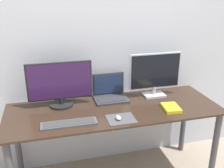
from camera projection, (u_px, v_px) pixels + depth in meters
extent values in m
cube|color=silver|center=(103.00, 46.00, 2.53)|extent=(7.00, 0.05, 2.50)
cube|color=#332319|center=(114.00, 109.00, 2.33)|extent=(1.89, 0.69, 0.02)
cylinder|color=#47474C|center=(214.00, 149.00, 2.42)|extent=(0.06, 0.06, 0.76)
cylinder|color=#47474C|center=(18.00, 143.00, 2.52)|extent=(0.06, 0.06, 0.76)
cylinder|color=#47474C|center=(184.00, 121.00, 2.93)|extent=(0.06, 0.06, 0.76)
cylinder|color=black|center=(61.00, 105.00, 2.38)|extent=(0.21, 0.21, 0.02)
cylinder|color=black|center=(61.00, 101.00, 2.36)|extent=(0.04, 0.04, 0.06)
cube|color=black|center=(60.00, 81.00, 2.30)|extent=(0.57, 0.02, 0.34)
cube|color=#331947|center=(60.00, 81.00, 2.29)|extent=(0.55, 0.01, 0.32)
cube|color=#B2B2B7|center=(154.00, 95.00, 2.59)|extent=(0.21, 0.15, 0.02)
cylinder|color=#B2B2B7|center=(154.00, 90.00, 2.57)|extent=(0.04, 0.04, 0.08)
cube|color=#B2B2B7|center=(155.00, 71.00, 2.51)|extent=(0.51, 0.02, 0.35)
cube|color=black|center=(156.00, 71.00, 2.50)|extent=(0.49, 0.01, 0.32)
cube|color=#333338|center=(111.00, 99.00, 2.49)|extent=(0.31, 0.22, 0.02)
cube|color=#2D2D33|center=(112.00, 99.00, 2.47)|extent=(0.26, 0.12, 0.00)
cube|color=#333338|center=(108.00, 84.00, 2.55)|extent=(0.31, 0.01, 0.22)
cube|color=#1E2D4C|center=(108.00, 84.00, 2.54)|extent=(0.28, 0.00, 0.19)
cube|color=#4C4C51|center=(69.00, 124.00, 2.05)|extent=(0.44, 0.12, 0.02)
cube|color=#383838|center=(69.00, 123.00, 2.05)|extent=(0.40, 0.10, 0.00)
cube|color=#47474C|center=(121.00, 119.00, 2.13)|extent=(0.23, 0.19, 0.00)
ellipsoid|color=silver|center=(118.00, 118.00, 2.11)|extent=(0.04, 0.07, 0.03)
cube|color=yellow|center=(171.00, 108.00, 2.30)|extent=(0.16, 0.20, 0.03)
cube|color=white|center=(171.00, 108.00, 2.30)|extent=(0.15, 0.20, 0.02)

